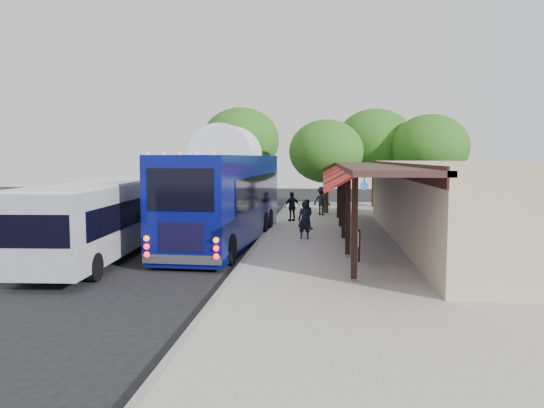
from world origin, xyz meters
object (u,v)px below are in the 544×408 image
at_px(ped_c, 292,206).
at_px(ped_a, 305,220).
at_px(city_bus, 103,216).
at_px(ped_d, 322,201).
at_px(ped_b, 306,214).
at_px(sign_board, 359,241).
at_px(coach_bus, 227,192).

bearing_deg(ped_c, ped_a, 65.10).
xyz_separation_m(city_bus, ped_d, (8.21, 14.48, -0.55)).
distance_m(ped_c, ped_d, 3.77).
bearing_deg(ped_d, city_bus, 88.59).
relative_size(ped_a, ped_b, 1.12).
height_order(ped_c, sign_board, ped_c).
bearing_deg(city_bus, ped_d, 57.51).
height_order(ped_a, ped_d, ped_d).
height_order(ped_a, sign_board, ped_a).
height_order(city_bus, ped_b, city_bus).
height_order(coach_bus, ped_b, coach_bus).
height_order(ped_b, sign_board, ped_b).
relative_size(coach_bus, city_bus, 1.21).
distance_m(city_bus, ped_d, 16.65).
xyz_separation_m(coach_bus, sign_board, (5.57, -4.77, -1.34)).
height_order(ped_d, sign_board, ped_d).
relative_size(ped_c, sign_board, 1.51).
relative_size(ped_c, ped_d, 0.94).
bearing_deg(coach_bus, ped_c, 72.82).
bearing_deg(sign_board, city_bus, 175.63).
bearing_deg(sign_board, coach_bus, 138.65).
bearing_deg(coach_bus, sign_board, -37.54).
xyz_separation_m(coach_bus, ped_c, (2.55, 6.94, -1.25)).
bearing_deg(sign_board, ped_c, 103.68).
bearing_deg(ped_a, ped_d, 95.73).
distance_m(ped_b, sign_board, 8.66).
relative_size(ped_b, ped_c, 0.90).
height_order(city_bus, ped_c, city_bus).
bearing_deg(ped_d, ped_b, 111.40).
bearing_deg(ped_c, coach_bus, 36.69).
relative_size(ped_a, ped_d, 0.94).
height_order(ped_a, ped_b, ped_a).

